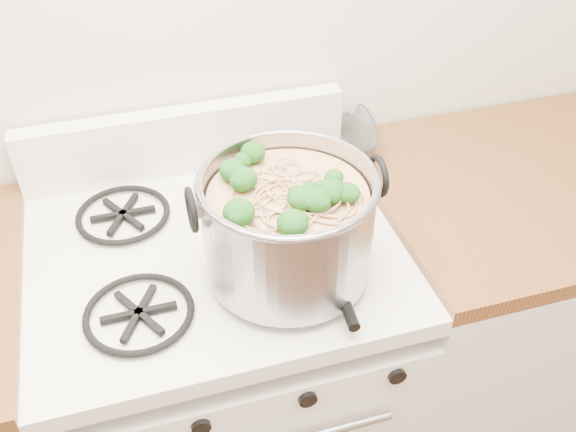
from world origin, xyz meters
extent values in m
cube|color=white|center=(0.00, 1.27, 0.41)|extent=(0.76, 0.65, 0.81)
cube|color=white|center=(0.00, 1.27, 0.88)|extent=(0.76, 0.65, 0.04)
cube|color=black|center=(0.00, 1.27, 0.91)|extent=(0.60, 0.56, 0.02)
cylinder|color=black|center=(-0.10, 0.95, 0.78)|extent=(0.04, 0.03, 0.04)
cylinder|color=black|center=(0.10, 0.95, 0.78)|extent=(0.04, 0.03, 0.04)
cylinder|color=black|center=(0.28, 0.95, 0.78)|extent=(0.04, 0.03, 0.04)
cube|color=silver|center=(0.88, 1.27, 0.44)|extent=(1.00, 0.65, 0.88)
cylinder|color=#93939B|center=(0.12, 1.14, 1.03)|extent=(0.32, 0.32, 0.21)
torus|color=#93939B|center=(0.12, 1.14, 1.13)|extent=(0.33, 0.33, 0.01)
torus|color=black|center=(-0.05, 1.14, 1.10)|extent=(0.01, 0.08, 0.08)
torus|color=black|center=(0.30, 1.14, 1.10)|extent=(0.01, 0.08, 0.08)
cylinder|color=tan|center=(0.12, 1.14, 1.01)|extent=(0.29, 0.29, 0.18)
sphere|color=#1B5416|center=(0.12, 1.14, 1.12)|extent=(0.04, 0.04, 0.04)
sphere|color=#1B5416|center=(0.12, 1.14, 1.12)|extent=(0.04, 0.04, 0.04)
sphere|color=#1B5416|center=(0.12, 1.14, 1.12)|extent=(0.04, 0.04, 0.04)
sphere|color=#1B5416|center=(0.12, 1.14, 1.12)|extent=(0.04, 0.04, 0.04)
sphere|color=#1B5416|center=(0.12, 1.14, 1.12)|extent=(0.04, 0.04, 0.04)
sphere|color=#1B5416|center=(0.12, 1.14, 1.12)|extent=(0.04, 0.04, 0.04)
sphere|color=#1B5416|center=(0.12, 1.14, 1.12)|extent=(0.04, 0.04, 0.04)
sphere|color=#1B5416|center=(0.12, 1.14, 1.12)|extent=(0.04, 0.04, 0.04)
sphere|color=#1B5416|center=(0.12, 1.14, 1.12)|extent=(0.04, 0.04, 0.04)
sphere|color=#1B5416|center=(0.12, 1.14, 1.12)|extent=(0.04, 0.04, 0.04)
sphere|color=#1B5416|center=(0.12, 1.14, 1.12)|extent=(0.04, 0.04, 0.04)
sphere|color=#1B5416|center=(0.12, 1.14, 1.12)|extent=(0.04, 0.04, 0.04)
sphere|color=#1B5416|center=(0.12, 1.14, 1.12)|extent=(0.04, 0.04, 0.04)
sphere|color=#1B5416|center=(0.12, 1.14, 1.12)|extent=(0.04, 0.04, 0.04)
imported|color=white|center=(0.33, 1.52, 0.94)|extent=(0.12, 0.12, 0.03)
camera|label=1|loc=(-0.14, 0.27, 1.79)|focal=40.00mm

